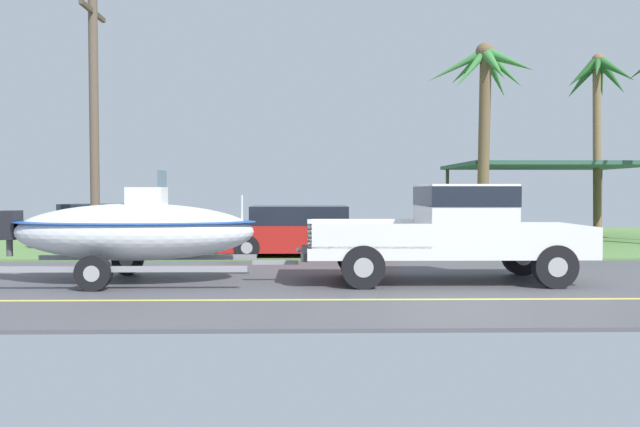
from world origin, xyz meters
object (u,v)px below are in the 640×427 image
pickup_truck_towing (461,228)px  palm_tree_mid (598,93)px  palm_tree_near_left (487,92)px  carport_awning (548,167)px  boat_on_trailer (134,231)px  parked_sedan_near (112,226)px  utility_pole (94,119)px  parked_sedan_far (306,232)px

pickup_truck_towing → palm_tree_mid: size_ratio=0.78×
palm_tree_near_left → carport_awning: bearing=44.6°
palm_tree_mid → boat_on_trailer: bearing=-139.7°
boat_on_trailer → parked_sedan_near: size_ratio=1.32×
utility_pole → boat_on_trailer: bearing=-63.4°
pickup_truck_towing → carport_awning: 13.11m
parked_sedan_far → palm_tree_near_left: palm_tree_near_left is taller
parked_sedan_near → carport_awning: size_ratio=0.63×
boat_on_trailer → parked_sedan_far: (3.34, 4.70, -0.33)m
pickup_truck_towing → carport_awning: bearing=62.3°
parked_sedan_near → palm_tree_mid: bearing=15.5°
parked_sedan_far → palm_tree_near_left: (5.90, 3.64, 4.33)m
parked_sedan_near → parked_sedan_far: same height
palm_tree_near_left → utility_pole: (-11.45, -3.94, -1.33)m
utility_pole → palm_tree_near_left: bearing=19.0°
parked_sedan_far → carport_awning: 11.57m
parked_sedan_near → utility_pole: 4.50m
pickup_truck_towing → boat_on_trailer: size_ratio=0.97×
boat_on_trailer → utility_pole: 5.60m
parked_sedan_near → parked_sedan_far: bearing=-26.1°
pickup_truck_towing → palm_tree_mid: (8.41, 12.58, 4.57)m
pickup_truck_towing → boat_on_trailer: boat_on_trailer is taller
parked_sedan_far → palm_tree_mid: palm_tree_mid is taller
palm_tree_near_left → parked_sedan_far: bearing=-148.3°
boat_on_trailer → parked_sedan_far: 5.78m
palm_tree_mid → utility_pole: (-17.04, -8.18, -1.95)m
boat_on_trailer → parked_sedan_far: size_ratio=1.27×
carport_awning → palm_tree_near_left: bearing=-135.4°
carport_awning → parked_sedan_far: bearing=-143.2°
utility_pole → carport_awning: bearing=25.9°
parked_sedan_near → carport_awning: 15.85m
parked_sedan_near → palm_tree_near_left: bearing=3.1°
pickup_truck_towing → parked_sedan_near: size_ratio=1.27×
palm_tree_mid → carport_awning: bearing=-155.9°
parked_sedan_near → utility_pole: bearing=-80.1°
pickup_truck_towing → utility_pole: (-8.63, 4.40, 2.62)m
parked_sedan_near → parked_sedan_far: size_ratio=0.96×
carport_awning → utility_pole: bearing=-154.1°
parked_sedan_near → utility_pole: utility_pole is taller
parked_sedan_far → carport_awning: carport_awning is taller
pickup_truck_towing → parked_sedan_near: pickup_truck_towing is taller
boat_on_trailer → carport_awning: carport_awning is taller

